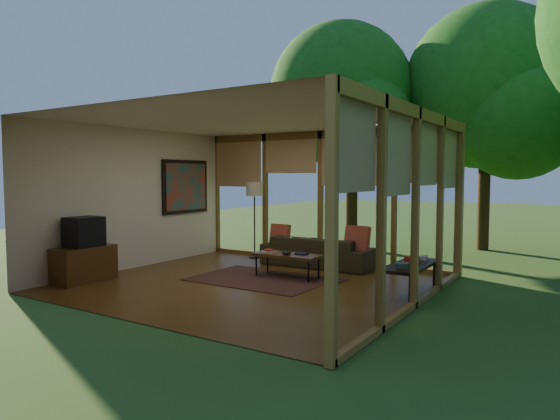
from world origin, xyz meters
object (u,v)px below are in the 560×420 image
Objects in this scene: television at (84,232)px; side_console at (407,266)px; floor_lamp at (254,193)px; sofa at (313,251)px; coffee_table at (287,256)px; media_cabinet at (84,264)px.

side_console is at bearing 23.69° from television.
floor_lamp is 1.18× the size of side_console.
sofa is at bearing 151.95° from side_console.
television is 3.46m from coffee_table.
coffee_table is (1.73, -1.46, -1.01)m from floor_lamp.
sofa is 1.26m from coffee_table.
media_cabinet is (-2.58, -3.35, 0.00)m from sofa.
sofa is at bearing -7.64° from floor_lamp.
floor_lamp is 2.48m from coffee_table.
side_console is at bearing -20.32° from floor_lamp.
floor_lamp reaches higher than media_cabinet.
media_cabinet is 3.86m from floor_lamp.
floor_lamp reaches higher than television.
media_cabinet reaches higher than sofa.
sofa is at bearing 52.58° from television.
side_console is (3.86, -1.43, -1.00)m from floor_lamp.
floor_lamp reaches higher than sofa.
sofa is 1.70× the size of coffee_table.
television reaches higher than coffee_table.
coffee_table is at bearing -40.13° from floor_lamp.
sofa is 1.23× the size of floor_lamp.
television reaches higher than media_cabinet.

